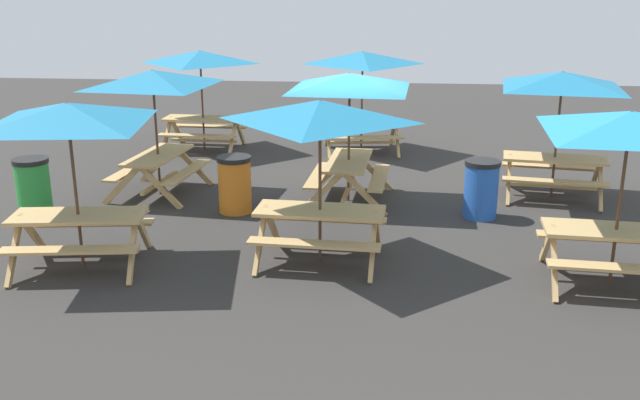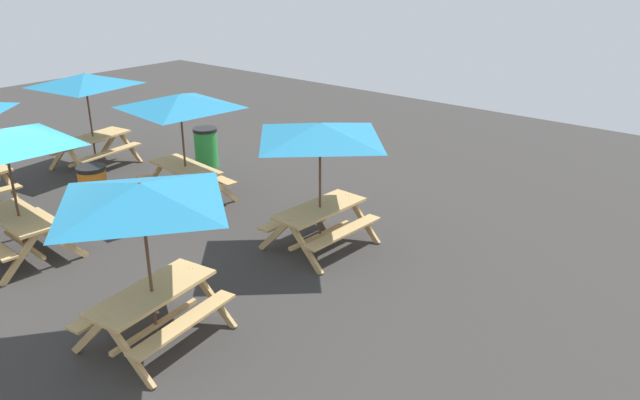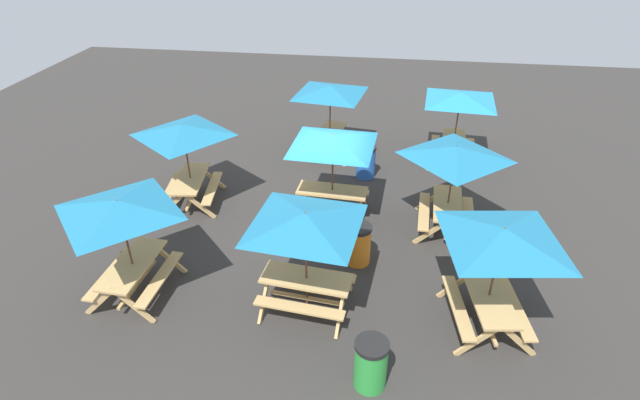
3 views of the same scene
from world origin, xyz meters
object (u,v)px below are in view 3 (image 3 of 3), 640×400
(picnic_table_3, at_px, (184,136))
(trash_bin_orange, at_px, (358,244))
(picnic_table_0, at_px, (455,159))
(picnic_table_2, at_px, (330,95))
(picnic_table_5, at_px, (501,243))
(picnic_table_1, at_px, (120,214))
(trash_bin_green, at_px, (371,364))
(picnic_table_6, at_px, (306,227))
(picnic_table_4, at_px, (333,147))
(picnic_table_7, at_px, (460,102))
(trash_bin_blue, at_px, (366,162))

(picnic_table_3, xyz_separation_m, trash_bin_orange, (1.98, 4.70, -1.49))
(picnic_table_0, xyz_separation_m, picnic_table_2, (-3.94, -3.45, 0.00))
(trash_bin_orange, bearing_deg, picnic_table_3, -112.85)
(picnic_table_0, distance_m, picnic_table_5, 3.32)
(picnic_table_1, bearing_deg, trash_bin_green, 73.84)
(picnic_table_0, relative_size, picnic_table_5, 0.83)
(trash_bin_green, bearing_deg, picnic_table_6, -141.29)
(picnic_table_4, xyz_separation_m, trash_bin_orange, (1.90, 0.83, -1.49))
(picnic_table_2, relative_size, picnic_table_7, 0.99)
(picnic_table_0, height_order, picnic_table_4, same)
(trash_bin_orange, bearing_deg, picnic_table_1, -69.47)
(picnic_table_2, distance_m, picnic_table_7, 3.92)
(picnic_table_1, height_order, picnic_table_5, same)
(picnic_table_3, xyz_separation_m, picnic_table_4, (0.08, 3.86, 0.00))
(trash_bin_orange, bearing_deg, trash_bin_green, 8.02)
(picnic_table_2, xyz_separation_m, picnic_table_5, (7.22, 3.98, 0.00))
(picnic_table_2, height_order, picnic_table_5, same)
(picnic_table_0, distance_m, picnic_table_7, 3.90)
(picnic_table_1, height_order, picnic_table_7, same)
(picnic_table_6, height_order, trash_bin_orange, picnic_table_6)
(picnic_table_4, xyz_separation_m, picnic_table_7, (-3.64, 3.39, 0.00))
(picnic_table_7, distance_m, trash_bin_orange, 6.28)
(picnic_table_6, distance_m, trash_bin_blue, 6.02)
(picnic_table_2, xyz_separation_m, picnic_table_3, (3.62, -3.33, 0.00))
(picnic_table_0, bearing_deg, picnic_table_6, -38.96)
(picnic_table_0, relative_size, picnic_table_1, 1.00)
(picnic_table_5, relative_size, picnic_table_7, 0.99)
(picnic_table_7, height_order, trash_bin_orange, picnic_table_7)
(picnic_table_0, height_order, picnic_table_7, same)
(picnic_table_2, relative_size, picnic_table_3, 1.20)
(picnic_table_7, bearing_deg, picnic_table_1, -39.91)
(trash_bin_green, height_order, trash_bin_blue, same)
(picnic_table_0, height_order, picnic_table_3, same)
(picnic_table_1, distance_m, picnic_table_7, 10.14)
(trash_bin_green, bearing_deg, picnic_table_7, 166.84)
(picnic_table_0, xyz_separation_m, picnic_table_1, (3.37, -6.63, 0.00))
(picnic_table_6, height_order, trash_bin_blue, picnic_table_6)
(picnic_table_7, bearing_deg, trash_bin_green, -8.63)
(picnic_table_6, bearing_deg, trash_bin_green, -45.09)
(picnic_table_2, height_order, trash_bin_green, picnic_table_2)
(picnic_table_4, bearing_deg, picnic_table_7, 50.55)
(picnic_table_1, xyz_separation_m, picnic_table_7, (-7.24, 7.10, 0.00))
(picnic_table_1, xyz_separation_m, trash_bin_orange, (-1.70, 4.55, -1.49))
(picnic_table_6, relative_size, trash_bin_green, 2.87)
(picnic_table_7, relative_size, trash_bin_green, 2.88)
(picnic_table_2, xyz_separation_m, trash_bin_blue, (1.45, 1.27, -1.49))
(picnic_table_5, relative_size, trash_bin_blue, 2.86)
(trash_bin_green, bearing_deg, picnic_table_4, -166.04)
(picnic_table_1, relative_size, picnic_table_3, 1.00)
(picnic_table_5, distance_m, trash_bin_orange, 3.42)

